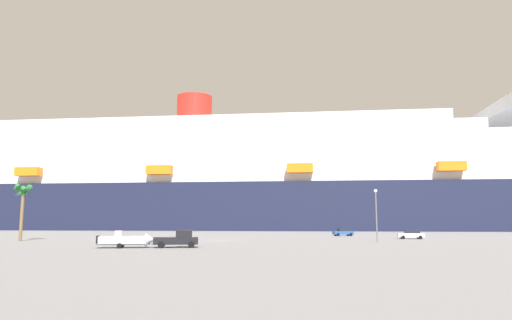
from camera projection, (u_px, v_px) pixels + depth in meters
name	position (u px, v px, depth m)	size (l,w,h in m)	color
ground_plane	(234.00, 235.00, 106.83)	(600.00, 600.00, 0.00)	gray
cruise_ship	(310.00, 185.00, 155.43)	(301.59, 61.02, 56.90)	#191E38
pickup_truck	(178.00, 239.00, 57.75)	(5.83, 2.93, 2.20)	black
small_boat_on_trailer	(129.00, 240.00, 56.98)	(8.08, 2.79, 2.15)	#595960
palm_tree	(23.00, 195.00, 76.03)	(3.21, 3.28, 9.49)	brown
street_lamp	(376.00, 208.00, 72.42)	(0.56, 0.56, 8.39)	slate
parked_car_white_van	(411.00, 234.00, 82.96)	(4.79, 2.47, 1.58)	white
parked_car_blue_suv	(343.00, 232.00, 98.03)	(4.56, 2.65, 1.58)	#264C99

